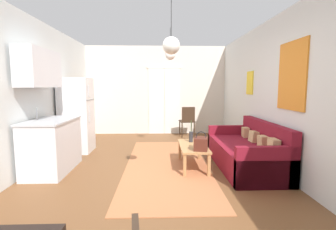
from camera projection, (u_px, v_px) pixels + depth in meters
ground_plane at (153, 183)px, 3.87m from camera, size 4.84×8.39×0.10m
wall_back at (156, 91)px, 7.62m from camera, size 4.44×0.13×2.69m
wall_right at (294, 94)px, 3.78m from camera, size 0.12×7.99×2.69m
wall_left at (6, 95)px, 3.63m from camera, size 0.12×7.99×2.69m
area_rug at (167, 165)px, 4.62m from camera, size 1.49×3.75×0.01m
couch at (249, 153)px, 4.44m from camera, size 0.92×1.98×0.84m
coffee_table at (193, 148)px, 4.47m from camera, size 0.48×1.05×0.41m
bamboo_vase at (191, 137)px, 4.70m from camera, size 0.08×0.08×0.42m
handbag at (201, 144)px, 4.10m from camera, size 0.28×0.31×0.31m
refrigerator at (77, 115)px, 5.50m from camera, size 0.66×0.65×1.65m
kitchen_counter at (49, 127)px, 4.22m from camera, size 0.65×1.20×2.08m
accent_chair at (187, 120)px, 7.15m from camera, size 0.46×0.45×0.89m
pendant_lamp_near at (171, 46)px, 3.12m from camera, size 0.22×0.22×0.82m
pendant_lamp_far at (170, 55)px, 5.21m from camera, size 0.21×0.21×0.66m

